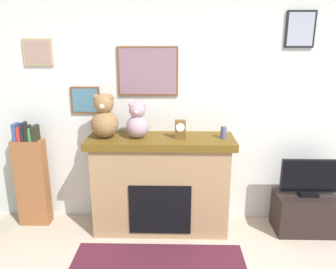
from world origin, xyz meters
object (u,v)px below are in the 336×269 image
Objects in this scene: fireplace at (161,183)px; candle_jar at (223,132)px; bookshelf at (32,179)px; teddy_bear_tan at (137,122)px; teddy_bear_brown at (104,118)px; television at (310,178)px; tv_stand at (305,213)px; mantel_clock at (180,129)px.

candle_jar is (0.68, -0.02, 0.61)m from fireplace.
teddy_bear_tan is at bearing -3.55° from bookshelf.
teddy_bear_brown reaches higher than fireplace.
teddy_bear_brown reaches higher than television.
teddy_bear_brown reaches higher than teddy_bear_tan.
teddy_bear_brown is at bearing -4.93° from bookshelf.
bookshelf reaches higher than tv_stand.
bookshelf is 1.45m from teddy_bear_tan.
fireplace is at bearing -2.27° from bookshelf.
bookshelf is at bearing 175.07° from teddy_bear_brown.
candle_jar is 1.29m from teddy_bear_brown.
fireplace is 2.49× the size of television.
television is (0.00, -0.00, 0.43)m from tv_stand.
television is 1.54m from mantel_clock.
teddy_bear_brown is at bearing -178.26° from fireplace.
teddy_bear_tan is (0.35, 0.00, -0.04)m from teddy_bear_brown.
tv_stand is 0.43m from television.
tv_stand is at bearing -1.31° from candle_jar.
tv_stand is at bearing -1.38° from fireplace.
tv_stand is 2.18m from teddy_bear_tan.
teddy_bear_brown reaches higher than tv_stand.
teddy_bear_tan is at bearing 0.02° from teddy_bear_brown.
fireplace is at bearing 4.19° from teddy_bear_tan.
mantel_clock is (-1.44, 0.02, 0.55)m from television.
bookshelf is 3.19m from tv_stand.
teddy_bear_tan reaches higher than bookshelf.
teddy_bear_tan reaches higher than mantel_clock.
bookshelf is at bearing 176.45° from teddy_bear_tan.
television is 1.62× the size of teddy_bear_tan.
fireplace is 4.03× the size of teddy_bear_tan.
bookshelf is 2.59× the size of teddy_bear_brown.
candle_jar is at bearing -2.03° from bookshelf.
bookshelf is 2.27m from candle_jar.
candle_jar is 0.94m from teddy_bear_tan.
candle_jar reaches higher than television.
candle_jar is at bearing 178.69° from tv_stand.
fireplace is at bearing 1.74° from teddy_bear_brown.
television is at bearing -1.84° from bookshelf.
fireplace is 12.31× the size of candle_jar.
teddy_bear_brown is 0.36m from teddy_bear_tan.
candle_jar is 0.47m from mantel_clock.
television is 1.10m from candle_jar.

